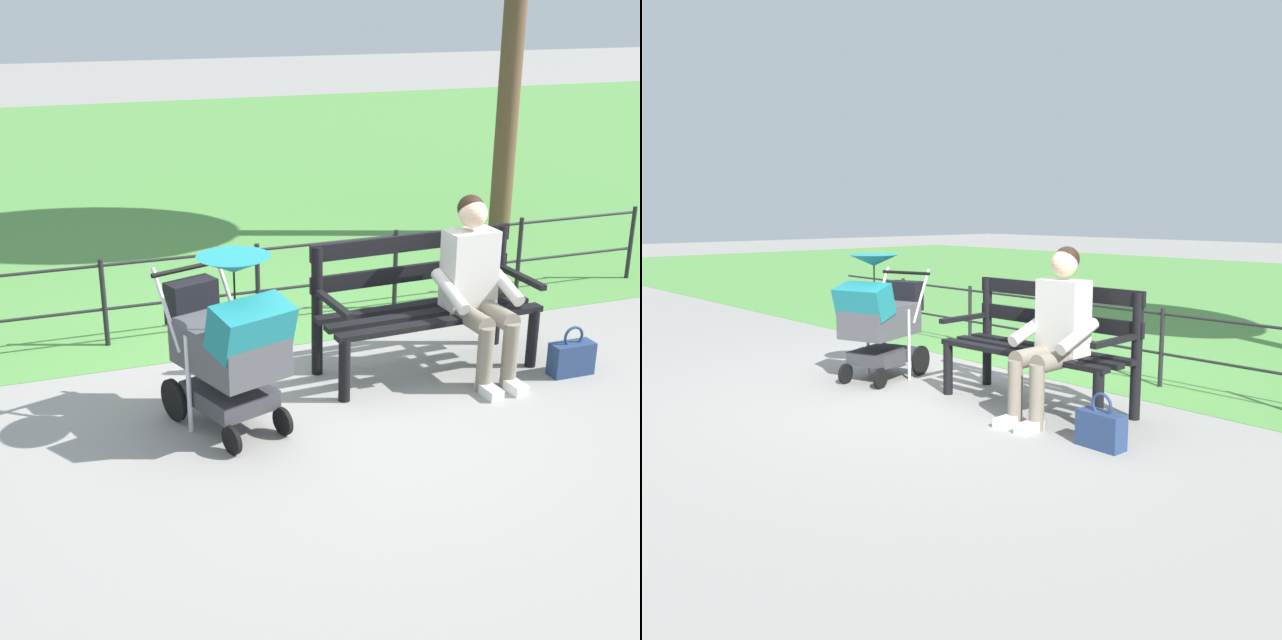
{
  "view_description": "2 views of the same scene",
  "coord_description": "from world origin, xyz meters",
  "views": [
    {
      "loc": [
        1.83,
        5.15,
        2.61
      ],
      "look_at": [
        0.02,
        0.23,
        0.6
      ],
      "focal_mm": 48.9,
      "sensor_mm": 36.0,
      "label": 1
    },
    {
      "loc": [
        -4.46,
        4.01,
        1.53
      ],
      "look_at": [
        -0.28,
        0.2,
        0.65
      ],
      "focal_mm": 39.19,
      "sensor_mm": 36.0,
      "label": 2
    }
  ],
  "objects": [
    {
      "name": "park_bench",
      "position": [
        -0.88,
        -0.12,
        0.53
      ],
      "size": [
        1.62,
        0.66,
        0.96
      ],
      "color": "black",
      "rests_on": "ground"
    },
    {
      "name": "person_on_bench",
      "position": [
        -1.19,
        0.11,
        0.68
      ],
      "size": [
        0.55,
        0.74,
        1.28
      ],
      "color": "slate",
      "rests_on": "ground"
    },
    {
      "name": "ground_plane",
      "position": [
        0.0,
        0.0,
        0.0
      ],
      "size": [
        60.0,
        60.0,
        0.0
      ],
      "primitive_type": "plane",
      "color": "gray"
    },
    {
      "name": "handbag",
      "position": [
        -1.84,
        0.39,
        0.13
      ],
      "size": [
        0.32,
        0.14,
        0.37
      ],
      "color": "navy",
      "rests_on": "ground"
    },
    {
      "name": "grass_lawn",
      "position": [
        0.0,
        -8.8,
        0.0
      ],
      "size": [
        40.0,
        16.0,
        0.01
      ],
      "primitive_type": "cube",
      "color": "#518E42",
      "rests_on": "ground"
    },
    {
      "name": "stroller",
      "position": [
        0.66,
        0.35,
        0.59
      ],
      "size": [
        0.75,
        0.99,
        1.15
      ],
      "color": "black",
      "rests_on": "ground"
    },
    {
      "name": "park_fence",
      "position": [
        -0.27,
        -1.3,
        0.42
      ],
      "size": [
        7.37,
        0.04,
        0.7
      ],
      "color": "black",
      "rests_on": "ground"
    }
  ]
}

